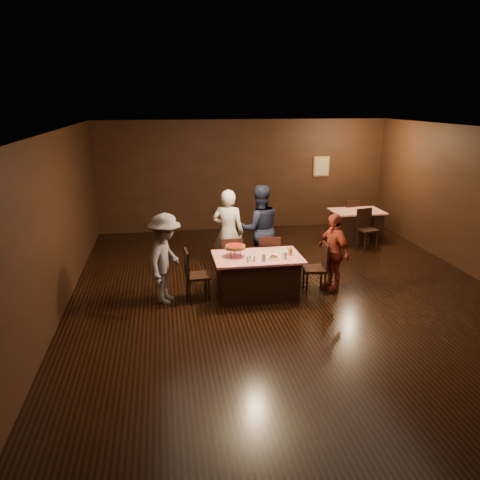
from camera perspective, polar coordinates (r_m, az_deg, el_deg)
name	(u,v)px	position (r m, az deg, el deg)	size (l,w,h in m)	color
room	(295,183)	(8.09, 6.66, 6.92)	(10.00, 10.04, 3.02)	black
main_table	(257,276)	(8.65, 2.11, -4.38)	(1.60, 1.00, 0.77)	red
back_table	(356,225)	(12.47, 13.97, 1.77)	(1.30, 0.90, 0.77)	red
chair_far_left	(230,259)	(9.25, -1.23, -2.36)	(0.42, 0.42, 0.95)	black
chair_far_right	(269,257)	(9.39, 3.61, -2.09)	(0.42, 0.42, 0.95)	black
chair_end_left	(198,275)	(8.48, -5.20, -4.24)	(0.42, 0.42, 0.95)	black
chair_end_right	(315,268)	(8.90, 9.09, -3.37)	(0.42, 0.42, 0.95)	black
chair_back_near	(368,229)	(11.83, 15.32, 1.31)	(0.42, 0.42, 0.95)	black
chair_back_far	(348,216)	(12.98, 12.98, 2.83)	(0.42, 0.42, 0.95)	black
diner_white_jacket	(228,232)	(9.58, -1.46, 0.94)	(0.65, 0.43, 1.79)	silver
diner_navy_hoodie	(259,229)	(9.74, 2.39, 1.38)	(0.90, 0.70, 1.85)	#181D32
diner_grey_knit	(165,259)	(8.34, -9.09, -2.27)	(1.05, 0.61, 1.63)	slate
diner_red_shirt	(333,252)	(9.00, 11.28, -1.42)	(0.87, 0.36, 1.49)	#9D3825
pizza_stand	(235,247)	(8.45, -0.57, -0.84)	(0.38, 0.38, 0.22)	black
plate_with_slice	(273,257)	(8.40, 4.06, -2.10)	(0.25, 0.25, 0.06)	white
plate_empty	(285,252)	(8.78, 5.47, -1.42)	(0.25, 0.25, 0.01)	white
glass_front_left	(264,258)	(8.23, 2.90, -2.15)	(0.08, 0.08, 0.14)	silver
glass_front_right	(285,255)	(8.37, 5.51, -1.89)	(0.08, 0.08, 0.14)	silver
glass_amber	(290,252)	(8.59, 6.14, -1.41)	(0.08, 0.08, 0.14)	#BF7F26
condiments	(251,259)	(8.21, 1.31, -2.34)	(0.17, 0.10, 0.09)	silver
napkin_center	(273,255)	(8.58, 4.11, -1.84)	(0.16, 0.16, 0.01)	white
napkin_left	(250,257)	(8.45, 1.21, -2.11)	(0.16, 0.16, 0.01)	white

